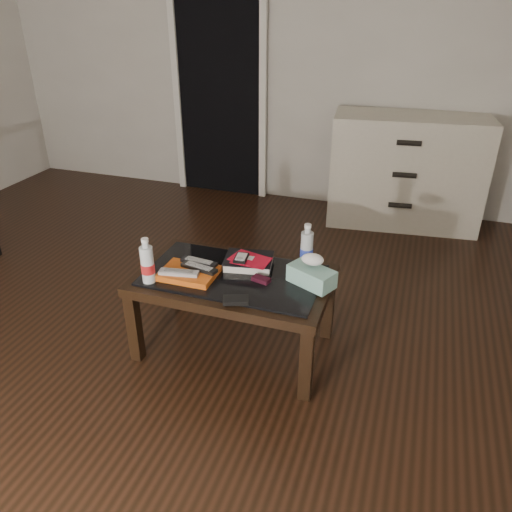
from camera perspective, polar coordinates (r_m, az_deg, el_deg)
The scene contains 17 objects.
ground at distance 2.93m, azimuth -14.78°, elevation -9.82°, with size 5.00×5.00×0.00m, color black.
room_shell at distance 2.35m, azimuth -19.94°, elevation 23.35°, with size 5.00×5.00×5.00m.
doorway at distance 4.76m, azimuth -4.19°, elevation 19.17°, with size 0.90×0.08×2.07m.
coffee_table at distance 2.60m, azimuth -2.56°, elevation -3.33°, with size 1.00×0.60×0.46m.
dresser at distance 4.31m, azimuth 16.74°, elevation 9.27°, with size 1.25×0.63×0.90m.
magazines at distance 2.57m, azimuth -7.68°, elevation -1.95°, with size 0.28×0.21×0.03m, color #C85212.
remote_silver at distance 2.53m, azimuth -8.82°, elevation -1.86°, with size 0.20×0.05×0.02m, color #A3A2A7.
remote_black_front at distance 2.56m, azimuth -6.52°, elevation -1.30°, with size 0.20×0.05×0.02m, color black.
remote_black_back at distance 2.62m, azimuth -6.53°, elevation -0.66°, with size 0.20×0.05×0.02m, color black.
textbook at distance 2.64m, azimuth -0.84°, elevation -0.63°, with size 0.25×0.20×0.05m, color black.
dvd_mailers at distance 2.62m, azimuth -0.81°, elevation -0.27°, with size 0.19×0.14×0.01m, color #B40C21.
ipod at distance 2.60m, azimuth -1.70°, elevation -0.20°, with size 0.06×0.10×0.02m, color black.
flip_phone at distance 2.50m, azimuth 0.59°, elevation -2.69°, with size 0.09×0.05×0.02m, color black.
wallet at distance 2.34m, azimuth -2.33°, elevation -5.05°, with size 0.12×0.07×0.02m, color black.
water_bottle_left at distance 2.51m, azimuth -12.35°, elevation -0.48°, with size 0.07×0.07×0.24m, color silver.
water_bottle_right at distance 2.61m, azimuth 5.84°, elevation 1.25°, with size 0.07×0.07×0.24m, color silver.
tissue_box at distance 2.48m, azimuth 6.37°, elevation -2.31°, with size 0.23×0.12×0.09m, color #258977.
Camera 1 is at (1.41, -1.88, 1.75)m, focal length 35.00 mm.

